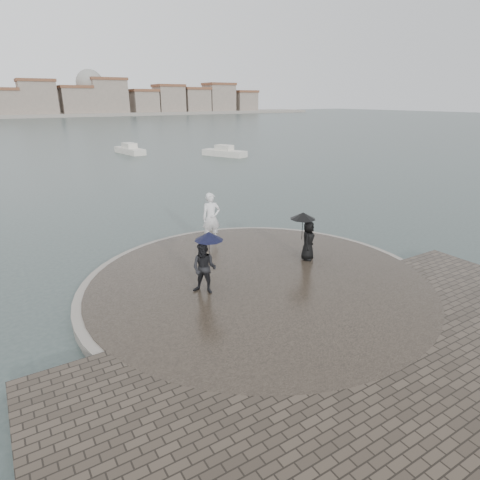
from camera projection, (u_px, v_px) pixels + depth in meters
ground at (327, 334)px, 11.57m from camera, size 400.00×400.00×0.00m
kerb_ring at (259, 284)px, 14.32m from camera, size 12.50×12.50×0.32m
quay_tip at (259, 284)px, 14.31m from camera, size 11.90×11.90×0.36m
statue at (211, 218)px, 17.61m from camera, size 0.91×0.70×2.22m
visitor_left at (205, 262)px, 12.97m from camera, size 1.25×1.10×2.04m
visitor_right at (307, 233)px, 15.66m from camera, size 1.20×1.02×1.95m
boats at (67, 154)px, 45.93m from camera, size 33.96×28.97×1.50m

